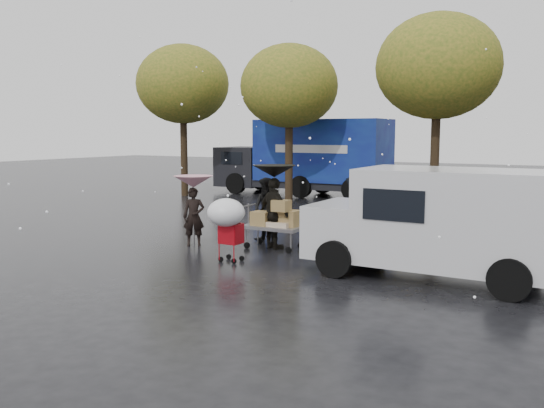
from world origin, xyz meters
The scene contains 14 objects.
ground centered at (0.00, 0.00, 0.00)m, with size 90.00×90.00×0.00m, color black.
person_pink centered at (-1.25, 0.67, 0.76)m, with size 0.55×0.36×1.51m, color black.
person_middle centered at (0.17, 1.99, 0.87)m, with size 0.84×0.66×1.73m, color black.
person_black centered at (0.76, 1.34, 0.90)m, with size 1.05×0.44×1.80m, color black.
umbrella_pink centered at (-1.25, 0.67, 1.66)m, with size 1.01×1.01×1.82m.
umbrella_black centered at (0.76, 1.34, 1.96)m, with size 1.08×1.08×2.11m.
vendor_cart centered at (0.81, 1.36, 0.73)m, with size 1.52×0.80×1.27m.
shopping_cart centered at (0.62, -0.54, 1.06)m, with size 0.84×0.84×1.46m.
white_van centered at (5.05, 0.45, 1.16)m, with size 4.91×2.18×2.20m.
blue_truck centered at (-4.21, 13.01, 1.76)m, with size 8.30×2.60×3.50m.
box_ground_near centered at (2.65, 0.74, 0.21)m, with size 0.47×0.37×0.42m, color olive.
box_ground_far centered at (2.65, 1.50, 0.18)m, with size 0.47×0.37×0.37m, color olive.
yellow_taxi centered at (1.33, 11.14, 0.68)m, with size 1.61×3.99×1.36m, color #E3BC0B.
tree_row centered at (-0.47, 10.00, 5.02)m, with size 21.60×4.40×7.12m.
Camera 1 is at (7.83, -11.01, 2.91)m, focal length 38.00 mm.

